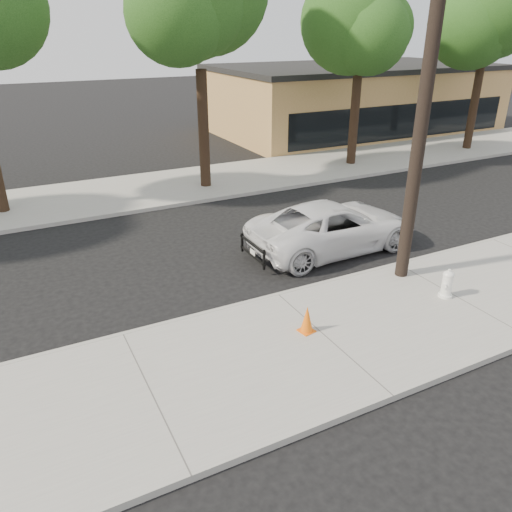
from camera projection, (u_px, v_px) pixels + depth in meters
name	position (u px, v px, depth m)	size (l,w,h in m)	color
ground	(242.00, 267.00, 14.62)	(120.00, 120.00, 0.00)	black
near_sidewalk	(326.00, 339.00, 11.11)	(90.00, 4.40, 0.15)	gray
far_sidewalk	(157.00, 189.00, 21.46)	(90.00, 5.00, 0.15)	gray
curb_near	(278.00, 296.00, 12.89)	(90.00, 0.12, 0.16)	#9E9B93
building_main	(354.00, 99.00, 33.35)	(18.00, 10.00, 4.00)	#A37744
utility_pole	(424.00, 105.00, 11.97)	(1.40, 0.34, 9.00)	black
tree_c	(205.00, 12.00, 18.82)	(4.96, 4.80, 9.55)	black
tree_d	(367.00, 28.00, 22.61)	(4.50, 4.35, 8.75)	black
tree_e	(494.00, 21.00, 25.63)	(4.80, 4.65, 9.25)	black
police_cruiser	(333.00, 226.00, 15.54)	(2.50, 5.43, 1.51)	silver
fire_hydrant	(447.00, 284.00, 12.59)	(0.39, 0.35, 0.72)	white
traffic_cone	(307.00, 319.00, 11.16)	(0.38, 0.38, 0.64)	orange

